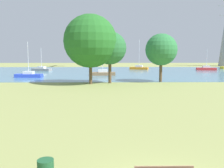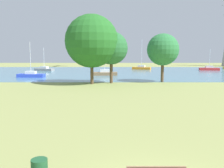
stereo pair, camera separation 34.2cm
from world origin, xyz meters
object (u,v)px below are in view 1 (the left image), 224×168
at_px(sailboat_orange, 139,68).
at_px(sailboat_red, 206,68).
at_px(tree_west_far, 161,50).
at_px(sailboat_brown, 103,73).
at_px(sailboat_blue, 29,75).
at_px(tree_east_near, 110,48).
at_px(tree_mid_shore, 90,41).
at_px(sailboat_gray, 42,69).

height_order(sailboat_orange, sailboat_red, sailboat_orange).
relative_size(sailboat_red, tree_west_far, 0.73).
xyz_separation_m(sailboat_brown, sailboat_blue, (-13.11, -4.00, -0.00)).
bearing_deg(sailboat_brown, sailboat_orange, 61.87).
bearing_deg(sailboat_red, tree_east_near, -132.65).
relative_size(sailboat_red, tree_mid_shore, 0.54).
relative_size(sailboat_orange, sailboat_blue, 1.24).
bearing_deg(sailboat_blue, sailboat_orange, 43.49).
height_order(sailboat_orange, tree_east_near, sailboat_orange).
relative_size(sailboat_orange, tree_east_near, 1.05).
height_order(sailboat_red, tree_mid_shore, tree_mid_shore).
bearing_deg(sailboat_red, sailboat_brown, -151.51).
distance_m(sailboat_orange, sailboat_brown, 19.39).
height_order(sailboat_red, sailboat_brown, sailboat_brown).
relative_size(sailboat_gray, tree_east_near, 0.75).
relative_size(tree_east_near, tree_west_far, 1.03).
distance_m(tree_east_near, tree_west_far, 7.78).
distance_m(sailboat_gray, sailboat_blue, 15.84).
xyz_separation_m(sailboat_gray, sailboat_brown, (14.96, -11.73, 0.01)).
xyz_separation_m(sailboat_gray, sailboat_red, (40.68, 2.23, -0.00)).
bearing_deg(sailboat_orange, sailboat_blue, -136.51).
bearing_deg(sailboat_gray, sailboat_red, 3.13).
relative_size(sailboat_brown, tree_west_far, 0.91).
distance_m(sailboat_red, tree_east_near, 36.34).
height_order(tree_mid_shore, tree_east_near, tree_mid_shore).
xyz_separation_m(sailboat_orange, tree_west_far, (-0.19, -28.27, 4.36)).
height_order(sailboat_gray, tree_west_far, tree_west_far).
bearing_deg(sailboat_red, tree_west_far, -123.71).
distance_m(sailboat_brown, tree_mid_shore, 14.73).
distance_m(sailboat_gray, sailboat_red, 40.74).
distance_m(sailboat_orange, sailboat_red, 16.87).
distance_m(sailboat_blue, tree_west_far, 23.60).
relative_size(sailboat_gray, sailboat_blue, 0.88).
bearing_deg(sailboat_orange, sailboat_gray, -167.44).
bearing_deg(tree_mid_shore, tree_east_near, 20.80).
xyz_separation_m(sailboat_gray, sailboat_orange, (24.10, 5.37, 0.03)).
bearing_deg(sailboat_blue, sailboat_brown, 16.99).
relative_size(sailboat_red, sailboat_brown, 0.80).
bearing_deg(sailboat_gray, sailboat_brown, -38.10).
bearing_deg(tree_west_far, sailboat_brown, 128.70).
bearing_deg(sailboat_gray, tree_east_near, -56.21).
bearing_deg(tree_west_far, sailboat_gray, 136.23).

